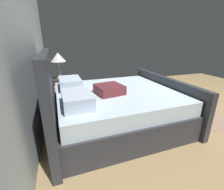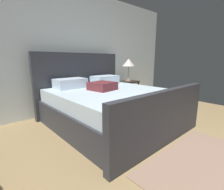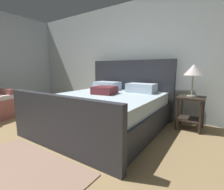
% 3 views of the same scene
% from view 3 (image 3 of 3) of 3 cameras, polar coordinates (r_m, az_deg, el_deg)
% --- Properties ---
extents(wall_back, '(6.39, 0.12, 2.63)m').
position_cam_3_polar(wall_back, '(4.10, 6.08, 12.25)').
color(wall_back, silver).
rests_on(wall_back, ground).
extents(bed, '(2.04, 2.20, 1.29)m').
position_cam_3_polar(bed, '(3.04, -2.11, -4.87)').
color(bed, '#2F3138').
rests_on(bed, ground).
extents(nightstand_right, '(0.44, 0.44, 0.60)m').
position_cam_3_polar(nightstand_right, '(3.27, 25.98, -3.94)').
color(nightstand_right, '#312620').
rests_on(nightstand_right, ground).
extents(table_lamp_right, '(0.32, 0.32, 0.57)m').
position_cam_3_polar(table_lamp_right, '(3.19, 26.82, 7.71)').
color(table_lamp_right, '#B7B293').
rests_on(table_lamp_right, nightstand_right).
extents(area_rug, '(1.62, 0.95, 0.01)m').
position_cam_3_polar(area_rug, '(2.18, -31.07, -22.15)').
color(area_rug, '#A07D68').
rests_on(area_rug, ground).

